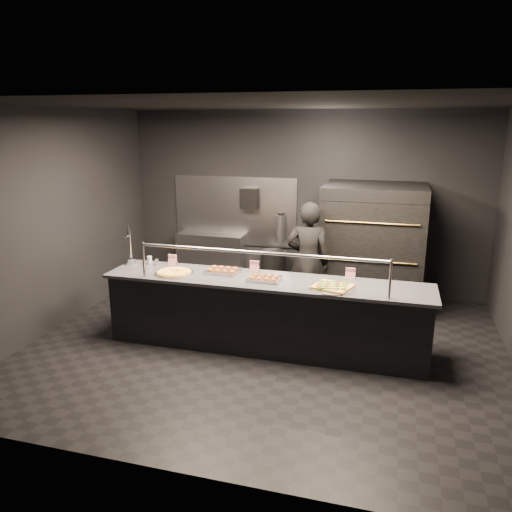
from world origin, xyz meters
name	(u,v)px	position (x,y,z in m)	size (l,w,h in m)	color
room	(264,233)	(-0.02, 0.05, 1.50)	(6.04, 6.00, 3.00)	black
service_counter	(265,314)	(0.00, 0.00, 0.46)	(4.10, 0.78, 1.37)	black
pizza_oven	(372,246)	(1.20, 1.90, 0.97)	(1.50, 1.23, 1.91)	black
prep_shelf	(211,259)	(-1.60, 2.32, 0.45)	(1.20, 0.35, 0.90)	#99999E
towel_dispenser	(250,198)	(-0.90, 2.39, 1.55)	(0.30, 0.20, 0.35)	black
fire_extinguisher	(281,228)	(-0.35, 2.40, 1.06)	(0.14, 0.14, 0.51)	#B2B2B7
beer_tap	(130,253)	(-1.95, 0.16, 1.08)	(0.15, 0.21, 0.57)	silver
round_pizza	(174,272)	(-1.19, -0.08, 0.94)	(0.51, 0.51, 0.03)	silver
slider_tray_a	(223,271)	(-0.60, 0.13, 0.95)	(0.51, 0.44, 0.07)	silver
slider_tray_b	(264,278)	(0.00, -0.04, 0.94)	(0.40, 0.30, 0.06)	silver
square_pizza	(332,287)	(0.85, -0.13, 0.94)	(0.54, 0.54, 0.05)	silver
condiment_jar	(152,261)	(-1.67, 0.23, 0.97)	(0.17, 0.07, 0.11)	silver
tent_cards	(256,266)	(-0.19, 0.28, 1.00)	(2.52, 0.04, 0.15)	white
trash_bin	(273,271)	(-0.43, 2.20, 0.35)	(0.42, 0.42, 0.71)	black
worker	(308,261)	(0.34, 1.16, 0.87)	(0.63, 0.42, 1.74)	black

